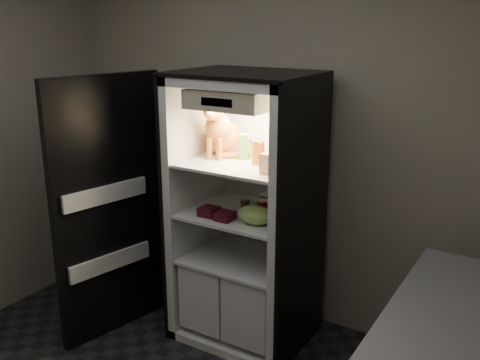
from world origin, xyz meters
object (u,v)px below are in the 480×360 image
at_px(refrigerator, 247,230).
at_px(soda_can_a, 266,204).
at_px(soda_can_c, 262,210).
at_px(pepper_jar, 282,149).
at_px(tabby_cat, 221,132).
at_px(parmesan_shaker, 243,147).
at_px(berry_box_right, 225,216).
at_px(soda_can_b, 284,211).
at_px(cream_carton, 267,163).
at_px(salsa_jar, 258,152).
at_px(condiment_jar, 245,204).
at_px(grape_bag, 255,215).
at_px(mayo_tub, 256,149).
at_px(berry_box_left, 209,212).

bearing_deg(refrigerator, soda_can_a, -1.61).
bearing_deg(soda_can_c, pepper_jar, 66.69).
relative_size(tabby_cat, soda_can_c, 3.24).
relative_size(parmesan_shaker, soda_can_a, 1.30).
xyz_separation_m(parmesan_shaker, berry_box_right, (0.01, -0.25, -0.41)).
bearing_deg(refrigerator, soda_can_b, -10.24).
height_order(cream_carton, soda_can_b, cream_carton).
distance_m(tabby_cat, salsa_jar, 0.34).
relative_size(condiment_jar, grape_bag, 0.37).
bearing_deg(salsa_jar, soda_can_a, 48.82).
bearing_deg(cream_carton, pepper_jar, 94.91).
xyz_separation_m(mayo_tub, pepper_jar, (0.23, -0.07, 0.04)).
relative_size(soda_can_a, soda_can_c, 0.96).
height_order(refrigerator, mayo_tub, refrigerator).
height_order(refrigerator, berry_box_right, refrigerator).
height_order(parmesan_shaker, berry_box_right, parmesan_shaker).
xyz_separation_m(cream_carton, berry_box_right, (-0.29, -0.04, -0.38)).
bearing_deg(cream_carton, salsa_jar, 133.13).
height_order(soda_can_b, soda_can_c, soda_can_c).
bearing_deg(mayo_tub, grape_bag, -60.32).
distance_m(parmesan_shaker, grape_bag, 0.48).
xyz_separation_m(salsa_jar, cream_carton, (0.16, -0.17, -0.01)).
bearing_deg(condiment_jar, berry_box_left, -121.97).
bearing_deg(parmesan_shaker, soda_can_a, -1.59).
height_order(soda_can_c, berry_box_left, soda_can_c).
bearing_deg(tabby_cat, soda_can_a, -15.67).
height_order(cream_carton, condiment_jar, cream_carton).
height_order(tabby_cat, soda_can_b, tabby_cat).
xyz_separation_m(mayo_tub, cream_carton, (0.25, -0.30, -0.00)).
distance_m(salsa_jar, condiment_jar, 0.40).
height_order(tabby_cat, parmesan_shaker, tabby_cat).
bearing_deg(salsa_jar, berry_box_left, -143.65).
relative_size(cream_carton, grape_bag, 0.53).
bearing_deg(berry_box_right, refrigerator, 85.43).
relative_size(salsa_jar, berry_box_right, 1.36).
xyz_separation_m(tabby_cat, berry_box_left, (0.07, -0.25, -0.49)).
bearing_deg(pepper_jar, salsa_jar, -157.62).
xyz_separation_m(refrigerator, tabby_cat, (-0.22, 0.02, 0.67)).
bearing_deg(berry_box_right, condiment_jar, 88.22).
height_order(soda_can_c, berry_box_right, soda_can_c).
xyz_separation_m(refrigerator, grape_bag, (0.18, -0.20, 0.21)).
xyz_separation_m(mayo_tub, soda_can_c, (0.17, -0.21, -0.34)).
xyz_separation_m(mayo_tub, berry_box_left, (-0.17, -0.32, -0.38)).
distance_m(cream_carton, berry_box_right, 0.48).
distance_m(tabby_cat, berry_box_left, 0.55).
relative_size(tabby_cat, soda_can_a, 3.39).
xyz_separation_m(condiment_jar, grape_bag, (0.19, -0.19, 0.02)).
distance_m(mayo_tub, soda_can_c, 0.44).
bearing_deg(mayo_tub, berry_box_left, -118.15).
bearing_deg(condiment_jar, cream_carton, -36.38).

